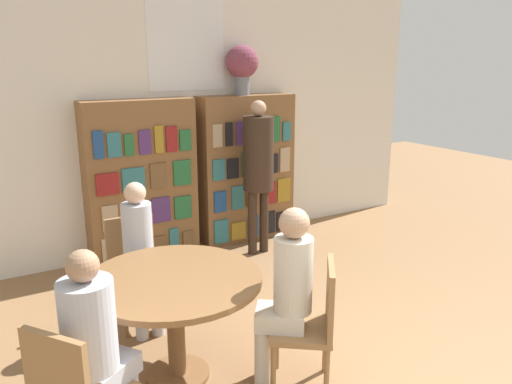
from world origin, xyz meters
TOP-DOWN VIEW (x-y plane):
  - wall_back at (0.00, 3.90)m, footprint 6.40×0.07m
  - bookshelf_left at (-0.65, 3.71)m, footprint 1.17×0.34m
  - bookshelf_right at (0.65, 3.71)m, footprint 1.17×0.34m
  - flower_vase at (0.60, 3.71)m, footprint 0.37×0.37m
  - reading_table at (-1.16, 1.50)m, footprint 1.18×1.18m
  - chair_left_side at (-1.14, 2.43)m, footprint 0.41×0.41m
  - chair_far_side at (-0.42, 0.95)m, footprint 0.56×0.56m
  - seated_reader_left at (-1.14, 2.25)m, footprint 0.24×0.36m
  - seated_reader_right at (-0.56, 1.06)m, footprint 0.41×0.39m
  - seated_reader_back at (-1.77, 1.07)m, footprint 0.43×0.42m
  - librarian_standing at (0.51, 3.20)m, footprint 0.33×0.60m

SIDE VIEW (x-z plane):
  - chair_left_side at x=-1.14m, z-range 0.05..0.93m
  - chair_far_side at x=-0.42m, z-range 0.05..0.93m
  - reading_table at x=-1.16m, z-range 0.25..1.00m
  - seated_reader_left at x=-1.14m, z-range 0.07..1.29m
  - seated_reader_back at x=-1.77m, z-range 0.09..1.31m
  - seated_reader_right at x=-0.56m, z-range 0.08..1.33m
  - bookshelf_right at x=0.65m, z-range 0.00..1.73m
  - bookshelf_left at x=-0.65m, z-range 0.00..1.74m
  - librarian_standing at x=0.51m, z-range 0.21..1.93m
  - wall_back at x=0.00m, z-range 0.01..3.01m
  - flower_vase at x=0.60m, z-range 1.80..2.36m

